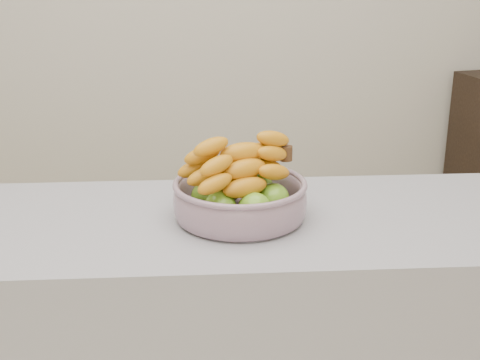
# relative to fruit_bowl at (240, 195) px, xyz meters

# --- Properties ---
(fruit_bowl) EXTENTS (0.33, 0.33, 0.19)m
(fruit_bowl) POSITION_rel_fruit_bowl_xyz_m (0.00, 0.00, 0.00)
(fruit_bowl) COLOR #A3ADC4
(fruit_bowl) RESTS_ON counter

